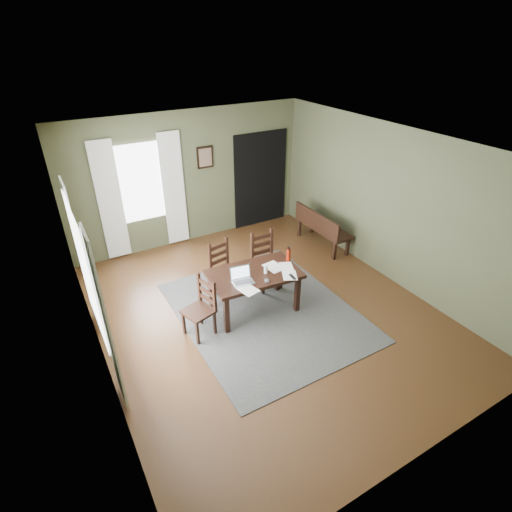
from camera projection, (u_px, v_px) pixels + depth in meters
ground at (265, 312)px, 6.53m from camera, size 5.00×6.00×0.01m
room_shell at (267, 210)px, 5.62m from camera, size 5.02×6.02×2.71m
rug at (265, 311)px, 6.53m from camera, size 2.60×3.20×0.01m
dining_table at (254, 277)px, 6.26m from camera, size 1.47×0.94×0.70m
chair_end at (201, 308)px, 5.86m from camera, size 0.50×0.50×0.92m
chair_back_left at (224, 269)px, 6.78m from camera, size 0.49×0.49×0.95m
chair_back_right at (266, 261)px, 6.96m from camera, size 0.46×0.46×1.01m
bench at (321, 226)px, 8.23m from camera, size 0.45×1.39×0.78m
laptop at (242, 278)px, 5.99m from camera, size 0.36×0.30×0.22m
computer_mouse at (267, 281)px, 5.99m from camera, size 0.08×0.10×0.03m
tv_remote at (292, 277)px, 6.10m from camera, size 0.06×0.16×0.02m
drinking_glass at (266, 269)px, 6.18m from camera, size 0.06×0.06×0.14m
water_bottle at (288, 254)px, 6.47m from camera, size 0.08×0.08×0.25m
paper_a at (248, 290)px, 5.82m from camera, size 0.29×0.34×0.00m
paper_b at (290, 275)px, 6.15m from camera, size 0.32×0.35×0.00m
paper_c at (274, 267)px, 6.36m from camera, size 0.29×0.35×0.00m
paper_d at (286, 266)px, 6.38m from camera, size 0.29×0.32×0.00m
window_left at (85, 271)px, 4.88m from camera, size 0.01×1.30×1.70m
window_back at (141, 183)px, 7.59m from camera, size 1.00×0.01×1.50m
curtain_left_near at (106, 324)px, 4.41m from camera, size 0.03×0.48×2.30m
curtain_left_far at (81, 259)px, 5.64m from camera, size 0.03×0.48×2.30m
curtain_back_left at (110, 202)px, 7.43m from camera, size 0.44×0.03×2.30m
curtain_back_right at (174, 190)px, 7.96m from camera, size 0.44×0.03×2.30m
framed_picture at (205, 157)px, 8.02m from camera, size 0.34×0.03×0.44m
doorway_back at (260, 180)px, 8.93m from camera, size 1.30×0.03×2.10m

